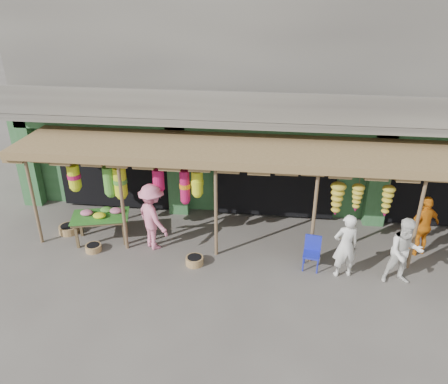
# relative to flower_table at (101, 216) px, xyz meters

# --- Properties ---
(ground) EXTENTS (80.00, 80.00, 0.00)m
(ground) POSITION_rel_flower_table_xyz_m (4.81, -0.15, -0.75)
(ground) COLOR #514C47
(ground) RESTS_ON ground
(building) EXTENTS (16.40, 6.80, 7.00)m
(building) POSITION_rel_flower_table_xyz_m (4.81, 4.71, 2.62)
(building) COLOR gray
(building) RESTS_ON ground
(awning) EXTENTS (14.00, 2.70, 2.79)m
(awning) POSITION_rel_flower_table_xyz_m (4.64, 0.65, 1.83)
(awning) COLOR brown
(awning) RESTS_ON ground
(flower_table) EXTENTS (1.73, 1.27, 0.93)m
(flower_table) POSITION_rel_flower_table_xyz_m (0.00, 0.00, 0.00)
(flower_table) COLOR brown
(flower_table) RESTS_ON ground
(blue_chair) EXTENTS (0.47, 0.48, 0.88)m
(blue_chair) POSITION_rel_flower_table_xyz_m (5.82, -0.61, -0.26)
(blue_chair) COLOR #1C26B7
(blue_chair) RESTS_ON ground
(basket_left) EXTENTS (0.56, 0.56, 0.18)m
(basket_left) POSITION_rel_flower_table_xyz_m (-0.07, -0.60, -0.66)
(basket_left) COLOR olive
(basket_left) RESTS_ON ground
(basket_mid) EXTENTS (0.58, 0.58, 0.22)m
(basket_mid) POSITION_rel_flower_table_xyz_m (-1.16, 0.25, -0.64)
(basket_mid) COLOR #9C7446
(basket_mid) RESTS_ON ground
(basket_right) EXTENTS (0.52, 0.52, 0.21)m
(basket_right) POSITION_rel_flower_table_xyz_m (2.81, -0.88, -0.64)
(basket_right) COLOR #89603F
(basket_right) RESTS_ON ground
(person_front) EXTENTS (0.71, 0.56, 1.72)m
(person_front) POSITION_rel_flower_table_xyz_m (6.57, -0.89, 0.11)
(person_front) COLOR white
(person_front) RESTS_ON ground
(person_right) EXTENTS (0.90, 0.73, 1.75)m
(person_right) POSITION_rel_flower_table_xyz_m (7.93, -1.01, 0.13)
(person_right) COLOR white
(person_right) RESTS_ON ground
(person_vendor) EXTENTS (1.08, 0.85, 1.71)m
(person_vendor) POSITION_rel_flower_table_xyz_m (8.75, 0.38, 0.10)
(person_vendor) COLOR orange
(person_vendor) RESTS_ON ground
(person_shopper) EXTENTS (1.37, 1.36, 1.89)m
(person_shopper) POSITION_rel_flower_table_xyz_m (1.55, -0.19, 0.20)
(person_shopper) COLOR pink
(person_shopper) RESTS_ON ground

